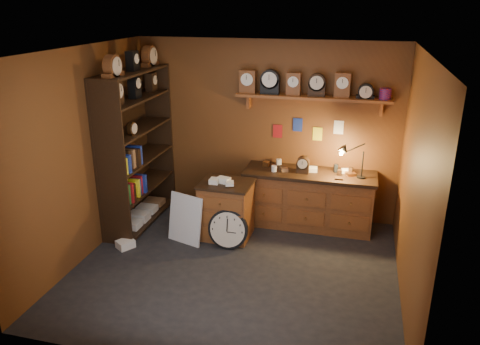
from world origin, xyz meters
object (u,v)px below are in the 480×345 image
at_px(workbench, 309,196).
at_px(low_cabinet, 226,208).
at_px(big_round_clock, 228,229).
at_px(shelving_unit, 135,143).

xyz_separation_m(workbench, low_cabinet, (-1.09, -0.66, -0.03)).
relative_size(low_cabinet, big_round_clock, 1.64).
relative_size(workbench, big_round_clock, 3.45).
distance_m(workbench, low_cabinet, 1.27).
height_order(shelving_unit, workbench, shelving_unit).
bearing_deg(low_cabinet, big_round_clock, -68.51).
height_order(shelving_unit, low_cabinet, shelving_unit).
bearing_deg(workbench, low_cabinet, -148.89).
xyz_separation_m(low_cabinet, big_round_clock, (0.11, -0.31, -0.17)).
relative_size(shelving_unit, workbench, 1.34).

